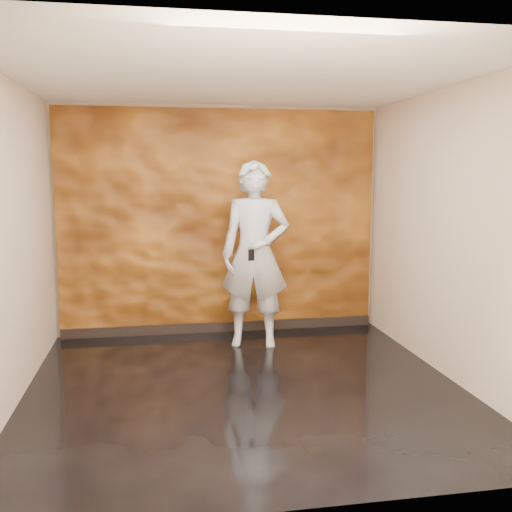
% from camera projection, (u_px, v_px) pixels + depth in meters
% --- Properties ---
extents(room, '(4.02, 4.02, 2.81)m').
position_uv_depth(room, '(244.00, 238.00, 5.13)').
color(room, black).
rests_on(room, ground).
extents(feature_wall, '(3.90, 0.06, 2.75)m').
position_uv_depth(feature_wall, '(220.00, 222.00, 7.04)').
color(feature_wall, '#C07421').
rests_on(feature_wall, ground).
extents(baseboard, '(3.90, 0.04, 0.12)m').
position_uv_depth(baseboard, '(221.00, 327.00, 7.19)').
color(baseboard, black).
rests_on(baseboard, ground).
extents(man, '(0.87, 0.67, 2.12)m').
position_uv_depth(man, '(255.00, 254.00, 6.52)').
color(man, '#999DA6').
rests_on(man, ground).
extents(phone, '(0.07, 0.03, 0.13)m').
position_uv_depth(phone, '(251.00, 255.00, 6.19)').
color(phone, black).
rests_on(phone, man).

